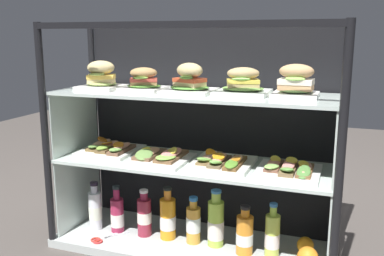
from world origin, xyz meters
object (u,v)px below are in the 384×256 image
object	(u,v)px
plated_roll_sandwich_right_of_center	(101,78)
plated_roll_sandwich_mid_right	(243,85)
open_sandwich_tray_mid_right	(110,148)
open_sandwich_tray_near_left_corner	(161,156)
plated_roll_sandwich_mid_left	(296,83)
juice_bottle_near_post	(117,215)
juice_bottle_back_left	(272,235)
orange_fruit_beside_bottles	(305,245)
kitchen_scissors	(101,239)
plated_roll_sandwich_center	(190,82)
open_sandwich_tray_center	(222,162)
juice_bottle_front_fourth	(216,224)
juice_bottle_front_second	(168,218)
juice_bottle_back_right	(95,210)
juice_bottle_front_right_end	(193,223)
juice_bottle_back_center	(245,234)
plated_roll_sandwich_far_left	(144,82)
juice_bottle_front_left_end	(144,216)
open_sandwich_tray_right_of_center	(289,170)

from	to	relation	value
plated_roll_sandwich_right_of_center	plated_roll_sandwich_mid_right	world-z (taller)	plated_roll_sandwich_right_of_center
plated_roll_sandwich_right_of_center	plated_roll_sandwich_mid_right	size ratio (longest dim) A/B	0.85
open_sandwich_tray_mid_right	open_sandwich_tray_near_left_corner	distance (m)	0.28
plated_roll_sandwich_mid_left	juice_bottle_near_post	distance (m)	1.01
plated_roll_sandwich_mid_right	juice_bottle_back_left	size ratio (longest dim) A/B	0.90
orange_fruit_beside_bottles	kitchen_scissors	xyz separation A→B (m)	(-0.87, -0.19, -0.03)
kitchen_scissors	plated_roll_sandwich_center	bearing A→B (deg)	16.86
open_sandwich_tray_center	juice_bottle_front_fourth	bearing A→B (deg)	151.74
plated_roll_sandwich_right_of_center	open_sandwich_tray_mid_right	distance (m)	0.33
open_sandwich_tray_near_left_corner	orange_fruit_beside_bottles	world-z (taller)	open_sandwich_tray_near_left_corner
plated_roll_sandwich_mid_right	plated_roll_sandwich_mid_left	bearing A→B (deg)	-0.52
juice_bottle_near_post	juice_bottle_front_second	xyz separation A→B (m)	(0.25, 0.01, 0.01)
open_sandwich_tray_near_left_corner	juice_bottle_back_right	distance (m)	0.44
juice_bottle_near_post	open_sandwich_tray_mid_right	bearing A→B (deg)	139.36
plated_roll_sandwich_right_of_center	juice_bottle_front_fourth	bearing A→B (deg)	2.74
juice_bottle_back_right	juice_bottle_back_left	distance (m)	0.83
open_sandwich_tray_center	juice_bottle_front_right_end	xyz separation A→B (m)	(-0.13, 0.01, -0.30)
plated_roll_sandwich_right_of_center	plated_roll_sandwich_mid_right	xyz separation A→B (m)	(0.62, 0.04, -0.01)
plated_roll_sandwich_mid_left	juice_bottle_back_center	world-z (taller)	plated_roll_sandwich_mid_left
plated_roll_sandwich_center	orange_fruit_beside_bottles	distance (m)	0.84
juice_bottle_back_right	juice_bottle_back_center	world-z (taller)	juice_bottle_back_right
plated_roll_sandwich_mid_left	orange_fruit_beside_bottles	size ratio (longest dim) A/B	2.42
plated_roll_sandwich_far_left	juice_bottle_back_right	world-z (taller)	plated_roll_sandwich_far_left
open_sandwich_tray_near_left_corner	juice_bottle_front_left_end	world-z (taller)	open_sandwich_tray_near_left_corner
orange_fruit_beside_bottles	juice_bottle_back_left	bearing A→B (deg)	-151.45
plated_roll_sandwich_mid_right	juice_bottle_back_center	distance (m)	0.62
open_sandwich_tray_mid_right	juice_bottle_back_left	world-z (taller)	open_sandwich_tray_mid_right
juice_bottle_front_right_end	open_sandwich_tray_mid_right	bearing A→B (deg)	176.17
plated_roll_sandwich_mid_right	open_sandwich_tray_center	bearing A→B (deg)	-157.96
juice_bottle_front_second	juice_bottle_front_fourth	xyz separation A→B (m)	(0.22, 0.01, 0.01)
plated_roll_sandwich_right_of_center	open_sandwich_tray_near_left_corner	xyz separation A→B (m)	(0.28, 0.00, -0.33)
juice_bottle_front_left_end	juice_bottle_front_fourth	bearing A→B (deg)	2.37
open_sandwich_tray_near_left_corner	open_sandwich_tray_right_of_center	size ratio (longest dim) A/B	1.00
open_sandwich_tray_right_of_center	juice_bottle_front_second	size ratio (longest dim) A/B	1.08
open_sandwich_tray_right_of_center	plated_roll_sandwich_far_left	bearing A→B (deg)	178.62
juice_bottle_near_post	kitchen_scissors	xyz separation A→B (m)	(-0.02, -0.11, -0.08)
open_sandwich_tray_right_of_center	open_sandwich_tray_near_left_corner	bearing A→B (deg)	179.74
plated_roll_sandwich_right_of_center	juice_bottle_front_left_end	distance (m)	0.65
juice_bottle_front_right_end	orange_fruit_beside_bottles	distance (m)	0.48
juice_bottle_front_second	juice_bottle_back_center	bearing A→B (deg)	-3.57
plated_roll_sandwich_far_left	juice_bottle_back_left	xyz separation A→B (m)	(0.57, 0.00, -0.61)
plated_roll_sandwich_far_left	juice_bottle_front_second	xyz separation A→B (m)	(0.10, 0.01, -0.61)
open_sandwich_tray_mid_right	juice_bottle_front_left_end	xyz separation A→B (m)	(0.19, -0.04, -0.29)
juice_bottle_front_left_end	kitchen_scissors	world-z (taller)	juice_bottle_front_left_end
plated_roll_sandwich_right_of_center	open_sandwich_tray_right_of_center	xyz separation A→B (m)	(0.82, -0.00, -0.33)
plated_roll_sandwich_far_left	open_sandwich_tray_right_of_center	size ratio (longest dim) A/B	0.67
juice_bottle_front_second	juice_bottle_back_left	xyz separation A→B (m)	(0.47, -0.00, -0.00)
juice_bottle_back_right	juice_bottle_near_post	size ratio (longest dim) A/B	1.04
juice_bottle_back_center	kitchen_scissors	bearing A→B (deg)	-171.11
juice_bottle_front_second	kitchen_scissors	size ratio (longest dim) A/B	1.33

